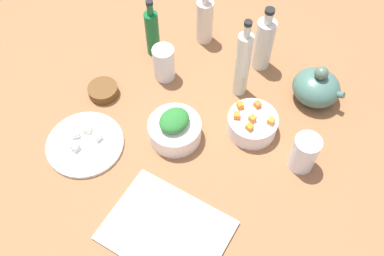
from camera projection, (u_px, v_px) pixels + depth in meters
tabletop at (192, 140)px, 131.19cm from camera, size 190.00×190.00×3.00cm
cutting_board at (166, 230)px, 113.07cm from camera, size 32.71×25.69×1.00cm
plate_tofu at (85, 144)px, 127.92cm from camera, size 22.69×22.69×1.20cm
bowl_greens at (175, 130)px, 127.56cm from camera, size 15.59×15.59×6.34cm
bowl_carrots at (252, 124)px, 129.04cm from camera, size 14.83×14.83×6.03cm
bowl_small_side at (103, 91)px, 138.05cm from camera, size 9.47×9.47×3.17cm
teapot at (317, 87)px, 134.06cm from camera, size 16.33×14.12×13.84cm
bottle_0 at (205, 20)px, 146.31cm from camera, size 5.74×5.74×19.99cm
bottle_1 at (152, 32)px, 142.44cm from camera, size 4.57×4.57×21.69cm
bottle_2 at (243, 64)px, 129.78cm from camera, size 4.56×4.56×29.07cm
bottle_3 at (264, 43)px, 138.39cm from camera, size 6.09×6.09×23.52cm
drinking_glass_0 at (304, 153)px, 119.95cm from camera, size 7.45×7.45×11.93cm
drinking_glass_1 at (164, 63)px, 138.72cm from camera, size 7.00×7.00×12.03cm
carrot_cube_0 at (252, 119)px, 125.35cm from camera, size 2.20×2.20×1.80cm
carrot_cube_1 at (240, 105)px, 128.02cm from camera, size 2.53×2.53×1.80cm
carrot_cube_2 at (271, 121)px, 124.86cm from camera, size 1.85×1.85×1.80cm
carrot_cube_3 at (237, 115)px, 125.96cm from camera, size 2.46×2.46×1.80cm
carrot_cube_4 at (249, 127)px, 123.64cm from camera, size 2.21×2.21×1.80cm
carrot_cube_5 at (257, 104)px, 128.22cm from camera, size 2.36×2.36×1.80cm
chopped_greens_mound at (174, 120)px, 123.31cm from camera, size 8.49×9.88×3.94cm
tofu_cube_0 at (87, 129)px, 128.97cm from camera, size 2.86×2.86×2.20cm
tofu_cube_1 at (75, 134)px, 127.91cm from camera, size 3.09×3.09×2.20cm
tofu_cube_2 at (75, 147)px, 125.40cm from camera, size 2.25×2.25×2.20cm
tofu_cube_3 at (98, 137)px, 127.37cm from camera, size 2.54×2.54×2.20cm
dumpling_0 at (186, 217)px, 113.38cm from camera, size 8.25×8.25×2.36cm
dumpling_1 at (179, 242)px, 109.77cm from camera, size 6.32×6.20×2.11cm
dumpling_2 at (144, 233)px, 111.07cm from camera, size 7.39×7.25×2.22cm
dumpling_3 at (153, 210)px, 114.63cm from camera, size 4.28×4.36×2.12cm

